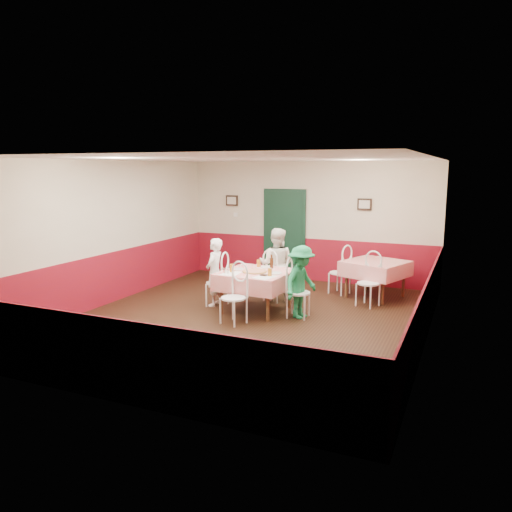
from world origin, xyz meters
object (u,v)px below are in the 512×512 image
at_px(chair_left, 217,283).
at_px(chair_second_b, 368,283).
at_px(main_table, 256,292).
at_px(chair_second_a, 340,273).
at_px(chair_far, 275,279).
at_px(diner_far, 276,264).
at_px(wallet, 264,275).
at_px(glass_c, 259,263).
at_px(beer_bottle, 271,262).
at_px(second_table, 375,279).
at_px(chair_right, 298,293).
at_px(chair_near, 233,298).
at_px(pizza, 255,271).
at_px(glass_b, 270,272).
at_px(glass_a, 232,268).
at_px(diner_right, 301,282).
at_px(diner_left, 215,272).

bearing_deg(chair_left, chair_second_b, 107.74).
bearing_deg(main_table, chair_second_b, 32.65).
bearing_deg(main_table, chair_second_a, 60.41).
height_order(chair_far, diner_far, diner_far).
bearing_deg(wallet, main_table, 136.69).
distance_m(glass_c, beer_bottle, 0.29).
bearing_deg(diner_far, second_table, -158.73).
height_order(chair_right, chair_near, same).
height_order(pizza, glass_c, glass_c).
height_order(chair_far, chair_second_b, same).
bearing_deg(chair_far, glass_b, 121.26).
relative_size(chair_second_b, wallet, 8.18).
distance_m(second_table, chair_far, 2.10).
xyz_separation_m(chair_far, glass_c, (-0.19, -0.41, 0.38)).
bearing_deg(glass_a, chair_left, 148.91).
bearing_deg(chair_left, beer_bottle, 104.00).
height_order(chair_near, chair_second_b, same).
distance_m(glass_a, diner_right, 1.31).
xyz_separation_m(chair_near, chair_second_b, (1.90, 2.03, 0.00)).
relative_size(main_table, diner_right, 0.93).
distance_m(wallet, diner_left, 1.23).
distance_m(glass_b, glass_c, 0.88).
height_order(glass_c, diner_left, diner_left).
relative_size(chair_right, wallet, 8.18).
height_order(diner_left, diner_far, diner_far).
xyz_separation_m(main_table, chair_left, (-0.85, 0.05, 0.08)).
bearing_deg(glass_c, diner_right, -25.53).
distance_m(chair_near, glass_b, 0.82).
xyz_separation_m(wallet, diner_far, (-0.22, 1.19, -0.04)).
distance_m(chair_far, glass_c, 0.59).
bearing_deg(second_table, diner_right, -115.52).
bearing_deg(diner_left, chair_far, 127.00).
height_order(main_table, chair_near, chair_near).
height_order(second_table, glass_c, glass_c).
relative_size(chair_left, wallet, 8.18).
bearing_deg(main_table, chair_right, -3.53).
bearing_deg(glass_a, main_table, 29.92).
relative_size(second_table, diner_far, 0.76).
bearing_deg(glass_b, diner_far, 105.68).
distance_m(main_table, glass_c, 0.64).
height_order(glass_b, beer_bottle, beer_bottle).
distance_m(main_table, wallet, 0.56).
relative_size(chair_second_b, glass_b, 6.56).
bearing_deg(chair_second_a, wallet, 0.04).
height_order(pizza, wallet, pizza).
relative_size(glass_c, diner_far, 0.09).
bearing_deg(main_table, second_table, 46.31).
xyz_separation_m(main_table, wallet, (0.28, -0.29, 0.40)).
bearing_deg(diner_far, chair_near, 77.71).
relative_size(chair_second_b, beer_bottle, 3.72).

